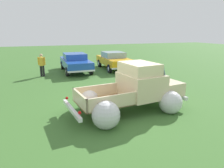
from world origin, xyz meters
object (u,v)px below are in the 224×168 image
Objects in this scene: vintage_pickup_truck at (135,92)px; show_car_0 at (75,62)px; show_car_1 at (114,60)px; lane_cone_0 at (142,86)px; spectator_0 at (42,64)px.

show_car_0 is at bearing 88.79° from vintage_pickup_truck.
lane_cone_0 is at bearing -7.31° from show_car_1.
lane_cone_0 is (-0.97, -6.78, -0.47)m from show_car_1.
spectator_0 reaches higher than show_car_0.
show_car_1 is (2.43, 8.82, 0.03)m from vintage_pickup_truck.
lane_cone_0 is (4.81, -5.83, -0.60)m from spectator_0.
show_car_1 is at bearing 68.02° from vintage_pickup_truck.
vintage_pickup_truck is at bearing 42.72° from spectator_0.
show_car_0 and show_car_1 have the same top height.
spectator_0 is 7.58m from lane_cone_0.
show_car_1 is 6.87m from lane_cone_0.
show_car_1 is 2.78× the size of spectator_0.
lane_cone_0 is at bearing 47.71° from vintage_pickup_truck.
spectator_0 is (-3.35, 7.86, 0.15)m from vintage_pickup_truck.
show_car_0 is at bearing 130.22° from spectator_0.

